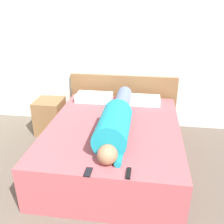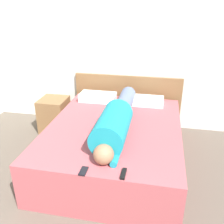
# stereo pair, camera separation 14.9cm
# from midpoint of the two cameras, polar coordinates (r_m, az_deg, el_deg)

# --- Properties ---
(wall_back) EXTENTS (6.35, 0.06, 2.60)m
(wall_back) POSITION_cam_midpoint_polar(r_m,az_deg,el_deg) (4.04, 7.29, 14.26)
(wall_back) COLOR silver
(wall_back) RESTS_ON ground_plane
(bed) EXTENTS (1.64, 2.07, 0.54)m
(bed) POSITION_cam_midpoint_polar(r_m,az_deg,el_deg) (3.28, 1.85, -7.25)
(bed) COLOR #A84C51
(bed) RESTS_ON ground_plane
(headboard) EXTENTS (1.76, 0.04, 0.87)m
(headboard) POSITION_cam_midpoint_polar(r_m,az_deg,el_deg) (4.22, 4.49, 2.56)
(headboard) COLOR brown
(headboard) RESTS_ON ground_plane
(nightstand) EXTENTS (0.42, 0.44, 0.55)m
(nightstand) POSITION_cam_midpoint_polar(r_m,az_deg,el_deg) (4.17, -12.04, -0.60)
(nightstand) COLOR brown
(nightstand) RESTS_ON ground_plane
(person_lying) EXTENTS (0.35, 1.81, 0.35)m
(person_lying) POSITION_cam_midpoint_polar(r_m,az_deg,el_deg) (2.93, 2.43, -1.87)
(person_lying) COLOR #936B4C
(person_lying) RESTS_ON bed
(pillow_near_headboard) EXTENTS (0.55, 0.29, 0.11)m
(pillow_near_headboard) POSITION_cam_midpoint_polar(r_m,az_deg,el_deg) (3.91, -2.17, 3.44)
(pillow_near_headboard) COLOR white
(pillow_near_headboard) RESTS_ON bed
(pillow_second) EXTENTS (0.53, 0.29, 0.10)m
(pillow_second) POSITION_cam_midpoint_polar(r_m,az_deg,el_deg) (3.81, 8.86, 2.53)
(pillow_second) COLOR white
(pillow_second) RESTS_ON bed
(tv_remote) EXTENTS (0.04, 0.15, 0.02)m
(tv_remote) POSITION_cam_midpoint_polar(r_m,az_deg,el_deg) (2.32, 4.55, -13.93)
(tv_remote) COLOR black
(tv_remote) RESTS_ON bed
(cell_phone) EXTENTS (0.06, 0.13, 0.01)m
(cell_phone) POSITION_cam_midpoint_polar(r_m,az_deg,el_deg) (2.36, -4.69, -13.34)
(cell_phone) COLOR black
(cell_phone) RESTS_ON bed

